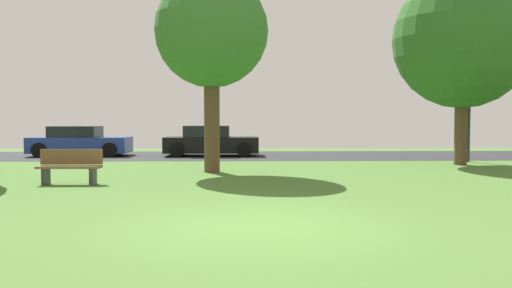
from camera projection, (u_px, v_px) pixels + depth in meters
The scene contains 8 objects.
ground_plane at pixel (260, 227), 8.37m from camera, with size 44.00×44.00×0.00m, color #47702D.
road_strip at pixel (248, 156), 24.35m from camera, with size 44.00×6.40×0.01m, color #28282B.
oak_tree_right at pixel (212, 32), 16.69m from camera, with size 3.56×3.56×6.22m.
oak_tree_center at pixel (462, 40), 19.32m from camera, with size 4.98×4.98×7.05m.
parked_car_blue at pixel (80, 142), 24.18m from camera, with size 4.36×2.09×1.35m.
parked_car_black at pixel (211, 142), 24.24m from camera, with size 4.22×2.08×1.37m.
park_bench at pixel (70, 166), 13.75m from camera, with size 1.60×0.45×0.90m.
street_lamp_post at pixel (469, 104), 20.68m from camera, with size 0.14×0.14×4.50m, color #2D2D33.
Camera 1 is at (-0.29, -8.30, 1.70)m, focal length 37.46 mm.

